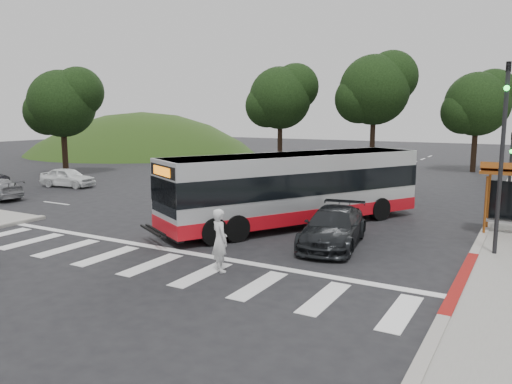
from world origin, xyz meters
The scene contains 15 objects.
ground centered at (0.00, 0.00, 0.00)m, with size 140.00×140.00×0.00m, color black.
curb_east centered at (9.00, 8.00, 0.07)m, with size 0.30×40.00×0.15m, color #9E9991.
curb_east_red centered at (9.00, -2.00, 0.08)m, with size 0.32×6.00×0.15m, color maroon.
hillside_nw centered at (-32.00, 30.00, 0.00)m, with size 44.00×44.00×10.00m, color #274014.
crosswalk_ladder centered at (0.00, -5.00, 0.01)m, with size 18.00×2.60×0.01m, color silver.
traffic_signal_ne_tall centered at (9.60, 1.49, 3.88)m, with size 0.18×0.37×6.50m.
traffic_signal_ne_short centered at (9.60, 8.49, 2.48)m, with size 0.18×0.37×4.00m.
tree_north_a centered at (-1.92, 26.07, 6.92)m, with size 6.60×6.15×10.17m.
tree_north_b centered at (6.07, 28.06, 5.66)m, with size 5.72×5.33×8.43m.
tree_north_c centered at (-9.92, 24.06, 6.29)m, with size 6.16×5.74×9.30m.
tree_west_a centered at (-21.93, 10.06, 5.66)m, with size 5.72×5.33×8.43m.
transit_bus centered at (1.58, 2.60, 1.56)m, with size 2.62×12.08×3.12m, color #B8BBBE, non-canonical shape.
pedestrian centered at (2.30, -4.43, 0.98)m, with size 0.72×0.47×1.97m, color silver.
dark_sedan centered at (4.27, 0.15, 0.69)m, with size 1.94×4.78×1.39m, color black.
west_car_white centered at (-16.41, 5.50, 0.64)m, with size 1.51×3.75×1.28m, color white.
Camera 1 is at (10.64, -16.87, 4.86)m, focal length 35.00 mm.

